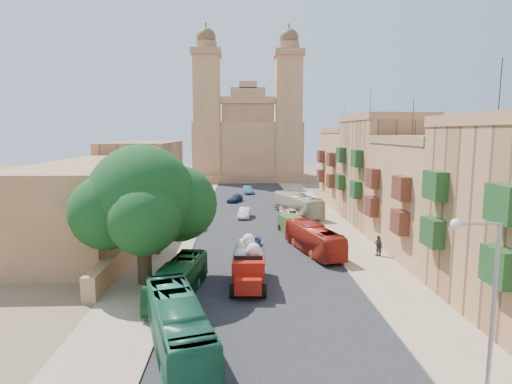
{
  "coord_description": "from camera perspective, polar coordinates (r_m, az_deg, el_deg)",
  "views": [
    {
      "loc": [
        -2.18,
        -28.24,
        11.6
      ],
      "look_at": [
        0.0,
        26.0,
        4.0
      ],
      "focal_mm": 30.0,
      "sensor_mm": 36.0,
      "label": 1
    }
  ],
  "objects": [
    {
      "name": "street_tree_c",
      "position": [
        65.26,
        -9.16,
        0.45
      ],
      "size": [
        3.09,
        3.09,
        4.75
      ],
      "color": "#34281A",
      "rests_on": "ground"
    },
    {
      "name": "bus_cream_east",
      "position": [
        60.44,
        5.55,
        -1.66
      ],
      "size": [
        6.07,
        11.23,
        3.06
      ],
      "primitive_type": "imported",
      "rotation": [
        0.0,
        0.0,
        3.48
      ],
      "color": "#BBB497",
      "rests_on": "ground"
    },
    {
      "name": "kerb_east",
      "position": [
        60.08,
        6.54,
        -3.16
      ],
      "size": [
        0.25,
        140.0,
        0.12
      ],
      "primitive_type": "cube",
      "color": "#9B8065",
      "rests_on": "ground"
    },
    {
      "name": "car_dkblue",
      "position": [
        71.69,
        -2.82,
        -0.87
      ],
      "size": [
        3.11,
        4.44,
        1.19
      ],
      "primitive_type": "imported",
      "rotation": [
        0.0,
        0.0,
        -0.39
      ],
      "color": "#132342",
      "rests_on": "ground"
    },
    {
      "name": "street_tree_b",
      "position": [
        53.42,
        -10.69,
        -0.74
      ],
      "size": [
        3.53,
        3.53,
        5.43
      ],
      "color": "#34281A",
      "rests_on": "ground"
    },
    {
      "name": "olive_pickup",
      "position": [
        49.79,
        4.9,
        -4.44
      ],
      "size": [
        3.22,
        4.98,
        1.9
      ],
      "color": "#3A5720",
      "rests_on": "ground"
    },
    {
      "name": "bus_green_north",
      "position": [
        31.32,
        -10.31,
        -11.47
      ],
      "size": [
        3.52,
        9.2,
        2.5
      ],
      "primitive_type": "imported",
      "rotation": [
        0.0,
        0.0,
        -0.16
      ],
      "color": "#115220",
      "rests_on": "ground"
    },
    {
      "name": "car_white_b",
      "position": [
        69.69,
        3.17,
        -1.17
      ],
      "size": [
        1.43,
        3.24,
        1.08
      ],
      "primitive_type": "imported",
      "rotation": [
        0.0,
        0.0,
        3.09
      ],
      "color": "white",
      "rests_on": "ground"
    },
    {
      "name": "car_blue_a",
      "position": [
        43.76,
        -0.69,
        -6.68
      ],
      "size": [
        2.44,
        3.4,
        1.07
      ],
      "primitive_type": "imported",
      "rotation": [
        0.0,
        0.0,
        -0.42
      ],
      "color": "#406BC3",
      "rests_on": "ground"
    },
    {
      "name": "car_blue_b",
      "position": [
        81.62,
        -1.1,
        0.3
      ],
      "size": [
        1.79,
        4.37,
        1.41
      ],
      "primitive_type": "imported",
      "rotation": [
        0.0,
        0.0,
        0.07
      ],
      "color": "teal",
      "rests_on": "ground"
    },
    {
      "name": "west_wall",
      "position": [
        50.48,
        -14.09,
        -4.51
      ],
      "size": [
        1.0,
        40.0,
        1.8
      ],
      "primitive_type": "cube",
      "color": "#A5754A",
      "rests_on": "ground"
    },
    {
      "name": "streetlamp",
      "position": [
        20.07,
        28.05,
        -11.6
      ],
      "size": [
        2.11,
        0.44,
        8.22
      ],
      "color": "gray",
      "rests_on": "ground"
    },
    {
      "name": "pedestrian_c",
      "position": [
        42.3,
        15.98,
        -6.88
      ],
      "size": [
        0.79,
        1.24,
        1.97
      ],
      "primitive_type": "imported",
      "rotation": [
        0.0,
        0.0,
        5.01
      ],
      "color": "#2F3034",
      "rests_on": "ground"
    },
    {
      "name": "red_truck",
      "position": [
        32.86,
        -1.02,
        -9.61
      ],
      "size": [
        2.79,
        6.62,
        3.81
      ],
      "color": "maroon",
      "rests_on": "ground"
    },
    {
      "name": "townhouse_d",
      "position": [
        69.85,
        12.77,
        3.31
      ],
      "size": [
        9.0,
        14.0,
        15.9
      ],
      "color": "#A5754A",
      "rests_on": "ground"
    },
    {
      "name": "bus_red_east",
      "position": [
        41.99,
        7.69,
        -6.21
      ],
      "size": [
        4.59,
        10.11,
        2.74
      ],
      "primitive_type": "imported",
      "rotation": [
        0.0,
        0.0,
        3.38
      ],
      "color": "#A32416",
      "rests_on": "ground"
    },
    {
      "name": "townhouse_b",
      "position": [
        43.63,
        22.27,
        -0.46
      ],
      "size": [
        9.0,
        14.0,
        14.9
      ],
      "color": "#A5754A",
      "rests_on": "ground"
    },
    {
      "name": "street_tree_a",
      "position": [
        41.76,
        -13.07,
        -3.23
      ],
      "size": [
        3.53,
        3.53,
        5.43
      ],
      "color": "#34281A",
      "rests_on": "ground"
    },
    {
      "name": "ficus_tree",
      "position": [
        33.46,
        -14.74,
        -1.33
      ],
      "size": [
        10.74,
        9.88,
        10.74
      ],
      "color": "#34281A",
      "rests_on": "ground"
    },
    {
      "name": "bus_green_south",
      "position": [
        24.07,
        -10.39,
        -17.11
      ],
      "size": [
        5.34,
        10.68,
        2.9
      ],
      "primitive_type": "imported",
      "rotation": [
        0.0,
        0.0,
        0.29
      ],
      "color": "#1F6645",
      "rests_on": "ground"
    },
    {
      "name": "sidewalk_west",
      "position": [
        59.83,
        -9.3,
        -3.31
      ],
      "size": [
        5.0,
        140.0,
        0.01
      ],
      "primitive_type": "cube",
      "color": "#9B8065",
      "rests_on": "ground"
    },
    {
      "name": "townhouse_c",
      "position": [
        56.44,
        16.47,
        2.87
      ],
      "size": [
        9.0,
        14.0,
        17.4
      ],
      "color": "#B07C50",
      "rests_on": "ground"
    },
    {
      "name": "kerb_west",
      "position": [
        59.57,
        -6.91,
        -3.26
      ],
      "size": [
        0.25,
        140.0,
        0.12
      ],
      "primitive_type": "cube",
      "color": "#9B8065",
      "rests_on": "ground"
    },
    {
      "name": "pedestrian_a",
      "position": [
        42.31,
        16.06,
        -7.05
      ],
      "size": [
        0.64,
        0.42,
        1.74
      ],
      "primitive_type": "imported",
      "rotation": [
        0.0,
        0.0,
        3.15
      ],
      "color": "#2B292C",
      "rests_on": "ground"
    },
    {
      "name": "car_white_a",
      "position": [
        58.48,
        -1.52,
        -2.79
      ],
      "size": [
        2.08,
        4.33,
        1.37
      ],
      "primitive_type": "imported",
      "rotation": [
        0.0,
        0.0,
        -0.16
      ],
      "color": "white",
      "rests_on": "ground"
    },
    {
      "name": "car_cream",
      "position": [
        58.16,
        4.54,
        -2.87
      ],
      "size": [
        2.92,
        5.17,
        1.36
      ],
      "primitive_type": "imported",
      "rotation": [
        0.0,
        0.0,
        3.28
      ],
      "color": "beige",
      "rests_on": "ground"
    },
    {
      "name": "road_surface",
      "position": [
        59.42,
        -0.16,
        -3.28
      ],
      "size": [
        14.0,
        140.0,
        0.01
      ],
      "primitive_type": "cube",
      "color": "black",
      "rests_on": "ground"
    },
    {
      "name": "west_building_low",
      "position": [
        49.43,
        -20.94,
        -1.17
      ],
      "size": [
        10.0,
        28.0,
        8.4
      ],
      "primitive_type": "cube",
      "color": "#936540",
      "rests_on": "ground"
    },
    {
      "name": "street_tree_d",
      "position": [
        77.09,
        -8.11,
        1.7
      ],
      "size": [
        3.2,
        3.2,
        4.92
      ],
      "color": "#34281A",
      "rests_on": "ground"
    },
    {
      "name": "west_building_mid",
      "position": [
        74.24,
        -14.61,
        2.61
      ],
      "size": [
        10.0,
        22.0,
        10.0
      ],
      "primitive_type": "cube",
      "color": "#B07C50",
      "rests_on": "ground"
    },
    {
      "name": "ground",
      "position": [
        30.61,
        2.02,
        -14.31
      ],
      "size": [
        260.0,
        260.0,
        0.0
      ],
      "primitive_type": "plane",
      "color": "brown"
    },
    {
      "name": "church",
      "position": [
        106.89,
        -1.14,
        6.85
      ],
      "size": [
        28.0,
        22.5,
        36.3
      ],
      "color": "#A5754A",
      "rests_on": "ground"
    },
    {
      "name": "sidewalk_east",
      "position": [
        60.52,
        8.88,
        -3.17
      ],
      "size": [
        5.0,
        140.0,
        0.01
      ],
      "primitive_type": "cube",
      "color": "#9B8065",
      "rests_on": "ground"
    }
  ]
}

